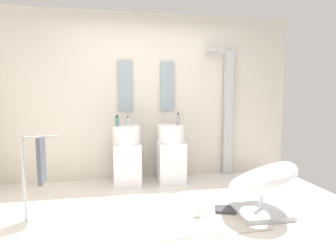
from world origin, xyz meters
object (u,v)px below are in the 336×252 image
at_px(soap_bottle_blue, 117,121).
at_px(towel_rack, 39,162).
at_px(pedestal_sink_left, 127,155).
at_px(lounge_chair, 262,184).
at_px(soap_bottle_black, 178,120).
at_px(coffee_mug, 199,212).
at_px(soap_bottle_clear, 128,121).
at_px(soap_bottle_grey, 178,119).
at_px(magazine_charcoal, 225,209).
at_px(shower_column, 227,110).
at_px(soap_bottle_green, 116,121).
at_px(pedestal_sink_right, 171,153).

bearing_deg(soap_bottle_blue, towel_rack, -128.02).
height_order(pedestal_sink_left, towel_rack, pedestal_sink_left).
height_order(lounge_chair, soap_bottle_black, soap_bottle_black).
bearing_deg(coffee_mug, pedestal_sink_left, 119.38).
height_order(soap_bottle_clear, soap_bottle_grey, soap_bottle_grey).
bearing_deg(magazine_charcoal, shower_column, 84.80).
xyz_separation_m(shower_column, soap_bottle_black, (-0.91, -0.31, -0.12)).
xyz_separation_m(magazine_charcoal, soap_bottle_blue, (-1.19, 1.25, 0.93)).
bearing_deg(magazine_charcoal, towel_rack, -167.63).
bearing_deg(soap_bottle_clear, coffee_mug, -63.15).
xyz_separation_m(soap_bottle_black, soap_bottle_green, (-0.91, 0.02, -0.01)).
bearing_deg(coffee_mug, soap_bottle_clear, 116.85).
distance_m(pedestal_sink_right, soap_bottle_green, 0.96).
xyz_separation_m(lounge_chair, soap_bottle_grey, (-0.66, 1.29, 0.62)).
relative_size(shower_column, soap_bottle_black, 12.49).
distance_m(pedestal_sink_left, magazine_charcoal, 1.65).
distance_m(magazine_charcoal, coffee_mug, 0.35).
bearing_deg(soap_bottle_grey, lounge_chair, -62.67).
bearing_deg(magazine_charcoal, lounge_chair, -3.22).
bearing_deg(coffee_mug, pedestal_sink_right, 92.49).
bearing_deg(soap_bottle_clear, soap_bottle_grey, -11.00).
distance_m(pedestal_sink_right, lounge_chair, 1.54).
bearing_deg(soap_bottle_grey, soap_bottle_clear, 169.00).
bearing_deg(pedestal_sink_right, soap_bottle_green, -178.34).
xyz_separation_m(towel_rack, soap_bottle_blue, (0.83, 1.06, 0.33)).
relative_size(magazine_charcoal, soap_bottle_blue, 1.42).
relative_size(towel_rack, soap_bottle_clear, 7.15).
height_order(magazine_charcoal, soap_bottle_green, soap_bottle_green).
distance_m(towel_rack, soap_bottle_clear, 1.52).
distance_m(towel_rack, soap_bottle_grey, 2.00).
relative_size(soap_bottle_black, soap_bottle_grey, 0.90).
height_order(shower_column, soap_bottle_blue, shower_column).
xyz_separation_m(pedestal_sink_right, soap_bottle_black, (0.09, -0.04, 0.52)).
bearing_deg(soap_bottle_black, pedestal_sink_right, 156.81).
bearing_deg(pedestal_sink_right, magazine_charcoal, -71.80).
height_order(soap_bottle_grey, soap_bottle_green, soap_bottle_grey).
relative_size(pedestal_sink_right, soap_bottle_green, 6.72).
xyz_separation_m(shower_column, magazine_charcoal, (-0.61, -1.46, -1.05)).
xyz_separation_m(pedestal_sink_right, soap_bottle_blue, (-0.80, 0.05, 0.51)).
distance_m(pedestal_sink_right, coffee_mug, 1.34).
relative_size(pedestal_sink_left, soap_bottle_black, 6.01).
xyz_separation_m(shower_column, lounge_chair, (-0.25, -1.60, -0.73)).
xyz_separation_m(soap_bottle_black, soap_bottle_blue, (-0.89, 0.09, -0.00)).
bearing_deg(soap_bottle_green, soap_bottle_clear, 34.62).
bearing_deg(pedestal_sink_right, soap_bottle_blue, 176.42).
xyz_separation_m(lounge_chair, coffee_mug, (-0.70, 0.05, -0.29)).
bearing_deg(lounge_chair, coffee_mug, 175.75).
xyz_separation_m(shower_column, towel_rack, (-2.63, -1.28, -0.45)).
height_order(pedestal_sink_left, soap_bottle_clear, soap_bottle_clear).
distance_m(coffee_mug, soap_bottle_blue, 1.82).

